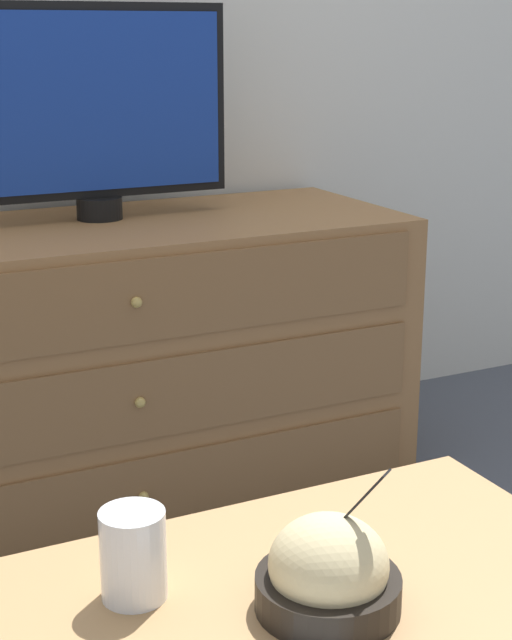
% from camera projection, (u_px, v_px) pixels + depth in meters
% --- Properties ---
extents(ground_plane, '(12.00, 12.00, 0.00)m').
position_uv_depth(ground_plane, '(101.00, 439.00, 2.75)').
color(ground_plane, '#474C56').
extents(dresser, '(1.48, 0.58, 0.67)m').
position_uv_depth(dresser, '(100.00, 363.00, 2.35)').
color(dresser, olive).
rests_on(dresser, ground_plane).
extents(tv, '(0.64, 0.11, 0.50)m').
position_uv_depth(tv, '(94.00, 106.00, 2.27)').
color(tv, black).
rests_on(tv, dresser).
extents(takeout_bowl, '(0.18, 0.18, 0.18)m').
position_uv_depth(takeout_bowl, '(328.00, 574.00, 1.17)').
color(takeout_bowl, black).
rests_on(takeout_bowl, coffee_table).
extents(drink_cup, '(0.08, 0.08, 0.11)m').
position_uv_depth(drink_cup, '(133.00, 560.00, 1.19)').
color(drink_cup, '#9E6638').
rests_on(drink_cup, coffee_table).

